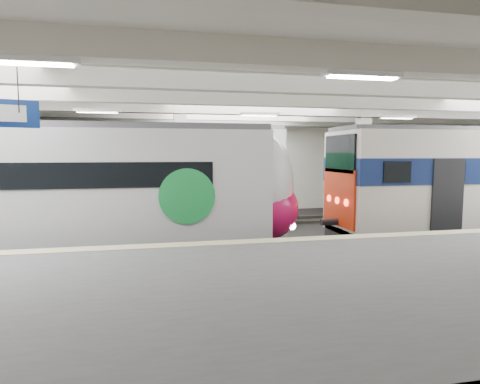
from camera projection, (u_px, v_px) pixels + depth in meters
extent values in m
cube|color=black|center=(273.00, 252.00, 14.12)|extent=(36.00, 24.00, 0.10)
cube|color=silver|center=(274.00, 90.00, 13.58)|extent=(36.00, 24.00, 0.20)
cube|color=beige|center=(225.00, 165.00, 23.59)|extent=(30.00, 0.10, 5.50)
cube|color=#545456|center=(369.00, 302.00, 7.73)|extent=(30.00, 7.00, 1.10)
cube|color=beige|center=(307.00, 239.00, 10.85)|extent=(30.00, 0.50, 0.02)
cube|color=beige|center=(181.00, 170.00, 16.16)|extent=(0.50, 0.50, 5.50)
cube|color=beige|center=(362.00, 168.00, 17.80)|extent=(0.50, 0.50, 5.50)
cube|color=beige|center=(274.00, 99.00, 13.61)|extent=(30.00, 18.00, 0.50)
cube|color=#59544C|center=(273.00, 248.00, 14.11)|extent=(30.00, 1.52, 0.16)
cube|color=#59544C|center=(241.00, 222.00, 19.47)|extent=(30.00, 1.52, 0.16)
cylinder|color=black|center=(274.00, 116.00, 13.66)|extent=(30.00, 0.03, 0.03)
cylinder|color=black|center=(241.00, 126.00, 19.02)|extent=(30.00, 0.03, 0.03)
cube|color=white|center=(294.00, 102.00, 11.69)|extent=(26.00, 8.40, 0.12)
cube|color=silver|center=(75.00, 188.00, 12.57)|extent=(12.13, 2.71, 3.64)
ellipsoid|color=silver|center=(262.00, 185.00, 13.81)|extent=(2.15, 2.65, 3.57)
ellipsoid|color=#B90F4B|center=(265.00, 208.00, 13.91)|extent=(2.28, 2.71, 2.18)
cylinder|color=green|center=(187.00, 196.00, 11.94)|extent=(1.68, 0.06, 1.68)
cube|color=#4C4C51|center=(72.00, 127.00, 12.39)|extent=(12.13, 2.22, 0.20)
cube|color=black|center=(77.00, 250.00, 12.76)|extent=(12.13, 1.89, 0.70)
cube|color=#AF260B|center=(339.00, 197.00, 14.44)|extent=(0.08, 2.43, 2.04)
cube|color=black|center=(340.00, 154.00, 14.29)|extent=(0.08, 2.29, 1.34)
cube|color=silver|center=(120.00, 174.00, 18.09)|extent=(14.82, 3.57, 3.99)
cube|color=green|center=(119.00, 162.00, 18.04)|extent=(14.86, 3.64, 0.84)
cube|color=#4C4C51|center=(118.00, 127.00, 17.89)|extent=(14.79, 3.05, 0.16)
cube|color=black|center=(121.00, 222.00, 18.31)|extent=(14.80, 3.26, 0.60)
cylinder|color=black|center=(18.00, 86.00, 7.68)|extent=(0.02, 0.02, 1.00)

